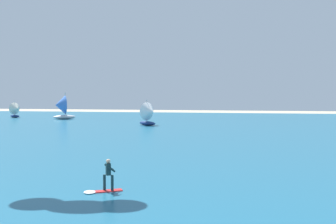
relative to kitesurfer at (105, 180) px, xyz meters
name	(u,v)px	position (x,y,z in m)	size (l,w,h in m)	color
ocean	(216,129)	(4.11, 35.84, -0.65)	(160.00, 90.00, 0.10)	#1E607F
kitesurfer	(105,180)	(0.00, 0.00, 0.00)	(1.99, 1.42, 1.67)	red
sailboat_mid_left	(16,110)	(-37.98, 54.58, 0.98)	(3.10, 2.76, 3.46)	navy
sailboat_heeled_over	(149,114)	(-6.40, 39.82, 1.26)	(3.67, 3.41, 4.07)	navy
sailboat_near_shore	(61,107)	(-26.47, 51.30, 1.75)	(4.63, 4.30, 5.14)	silver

